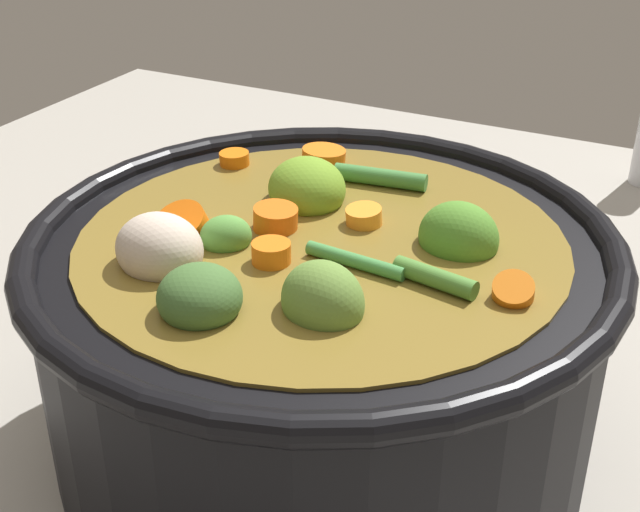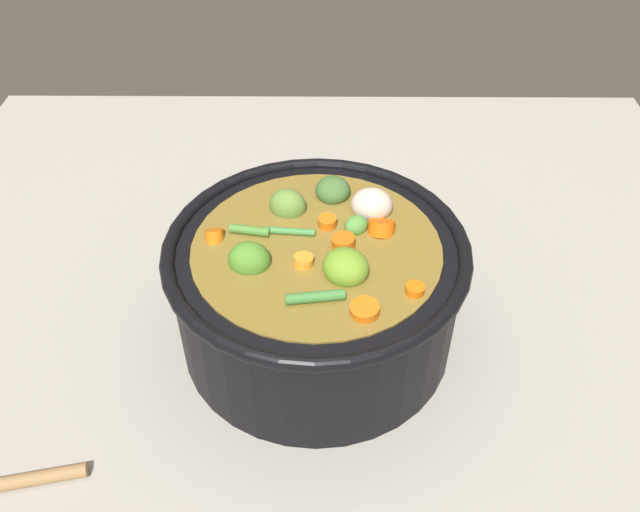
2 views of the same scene
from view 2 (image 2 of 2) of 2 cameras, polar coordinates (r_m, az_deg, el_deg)
name	(u,v)px [view 2 (image 2 of 2)]	position (r m, az deg, el deg)	size (l,w,h in m)	color
ground_plane	(317,333)	(0.74, -0.27, -6.75)	(1.10, 1.10, 0.00)	#9E998E
cooking_pot	(317,288)	(0.69, -0.28, -2.80)	(0.31, 0.31, 0.16)	black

